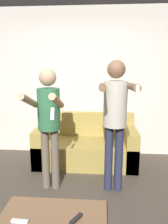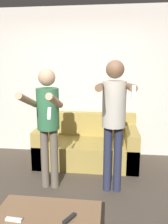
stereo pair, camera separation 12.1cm
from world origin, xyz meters
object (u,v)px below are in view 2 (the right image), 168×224
Objects in this scene: remote_mid at (14,220)px; person_standing_right at (114,112)px; person_standing_left at (48,117)px; remote_far at (70,218)px; couch at (87,146)px; coffee_table at (46,221)px.

person_standing_right is at bearing 52.85° from remote_mid.
remote_far is (0.48, -1.07, -0.65)m from person_standing_left.
person_standing_left is 10.77× the size of remote_mid.
remote_mid is (-0.43, -2.04, 0.09)m from couch.
couch is 1.99m from coffee_table.
coffee_table is at bearing -119.11° from person_standing_right.
couch reaches higher than coffee_table.
person_standing_right reaches higher than couch.
remote_far is at bearing -66.09° from person_standing_left.
remote_mid is at bearing -166.30° from coffee_table.
couch is 0.98× the size of person_standing_right.
person_standing_left is at bearing 89.91° from remote_mid.
person_standing_left is 0.94× the size of person_standing_right.
person_standing_right reaches higher than remote_far.
person_standing_right is at bearing -64.55° from couch.
remote_far is (0.48, 0.07, 0.00)m from remote_mid.
person_standing_right is 11.47× the size of remote_mid.
couch is 2.09m from remote_mid.
couch reaches higher than remote_far.
person_standing_right is at bearing -0.15° from person_standing_left.
remote_mid and remote_far have the same top height.
person_standing_right is (0.43, -0.91, 0.82)m from couch.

